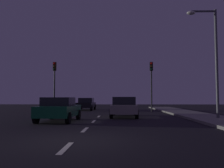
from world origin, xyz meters
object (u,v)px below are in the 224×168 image
at_px(traffic_signal_right, 151,77).
at_px(car_stopped_ahead, 124,107).
at_px(traffic_signal_left, 54,77).
at_px(car_adjacent_lane, 59,109).
at_px(car_oncoming_far, 86,104).
at_px(street_lamp_right, 212,53).

xyz_separation_m(traffic_signal_right, car_stopped_ahead, (-3.00, -6.61, -2.83)).
xyz_separation_m(traffic_signal_left, car_stopped_ahead, (7.07, -6.61, -2.85)).
relative_size(car_adjacent_lane, car_oncoming_far, 0.92).
relative_size(traffic_signal_left, car_oncoming_far, 1.23).
bearing_deg(traffic_signal_left, traffic_signal_right, -0.00).
bearing_deg(traffic_signal_left, car_stopped_ahead, -43.06).
distance_m(traffic_signal_right, street_lamp_right, 9.44).
bearing_deg(car_stopped_ahead, traffic_signal_right, 65.62).
distance_m(car_stopped_ahead, street_lamp_right, 7.05).
xyz_separation_m(car_oncoming_far, street_lamp_right, (9.82, -12.63, 3.58)).
bearing_deg(car_stopped_ahead, car_adjacent_lane, -138.67).
distance_m(car_adjacent_lane, street_lamp_right, 10.28).
distance_m(car_oncoming_far, street_lamp_right, 16.39).
relative_size(traffic_signal_left, traffic_signal_right, 1.01).
distance_m(traffic_signal_right, car_oncoming_far, 8.56).
bearing_deg(traffic_signal_left, street_lamp_right, -35.59).
height_order(traffic_signal_left, street_lamp_right, street_lamp_right).
bearing_deg(traffic_signal_left, car_oncoming_far, 51.54).
xyz_separation_m(traffic_signal_left, car_adjacent_lane, (3.07, -10.13, -2.87)).
distance_m(traffic_signal_left, traffic_signal_right, 10.07).
bearing_deg(street_lamp_right, car_oncoming_far, 127.87).
relative_size(traffic_signal_right, car_oncoming_far, 1.22).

